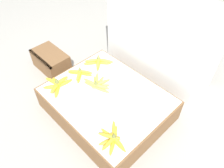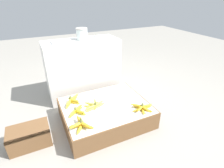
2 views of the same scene
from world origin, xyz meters
name	(u,v)px [view 1 (image 1 of 2)]	position (x,y,z in m)	size (l,w,h in m)	color
ground_plane	(107,111)	(0.00, 0.00, 0.00)	(10.00, 10.00, 0.00)	gray
display_platform	(107,104)	(0.00, 0.00, 0.11)	(0.97, 0.78, 0.22)	brown
back_vendor_table	(161,39)	(-0.03, 0.72, 0.40)	(1.00, 0.41, 0.80)	white
wooden_crate	(51,61)	(-0.83, -0.02, 0.10)	(0.39, 0.24, 0.20)	brown
banana_bunch_front_left	(57,84)	(-0.36, -0.24, 0.25)	(0.23, 0.25, 0.11)	gold
banana_bunch_front_right	(113,139)	(0.33, -0.26, 0.25)	(0.25, 0.22, 0.09)	gold
banana_bunch_middle_left	(80,73)	(-0.33, -0.01, 0.25)	(0.20, 0.18, 0.09)	yellow
banana_bunch_middle_midleft	(98,84)	(-0.13, 0.01, 0.25)	(0.26, 0.18, 0.09)	gold
banana_bunch_back_left	(98,62)	(-0.33, 0.20, 0.25)	(0.22, 0.22, 0.11)	gold
foam_tray_dark	(209,9)	(0.30, 0.74, 0.81)	(0.20, 0.21, 0.02)	white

